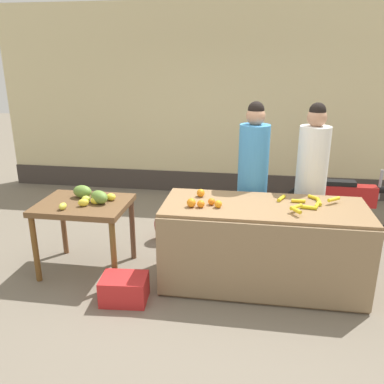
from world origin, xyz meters
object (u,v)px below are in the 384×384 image
object	(u,v)px
vendor_woman_white_shirt	(310,184)
produce_sack	(168,224)
vendor_woman_blue_shirt	(252,181)
produce_crate	(124,289)
parked_motorcycle	(344,202)

from	to	relation	value
vendor_woman_white_shirt	produce_sack	world-z (taller)	vendor_woman_white_shirt
vendor_woman_blue_shirt	vendor_woman_white_shirt	xyz separation A→B (m)	(0.65, 0.02, -0.00)
vendor_woman_white_shirt	produce_crate	world-z (taller)	vendor_woman_white_shirt
vendor_woman_white_shirt	produce_sack	xyz separation A→B (m)	(-1.70, 0.20, -0.69)
produce_crate	vendor_woman_white_shirt	bearing A→B (deg)	33.70
vendor_woman_white_shirt	produce_sack	bearing A→B (deg)	173.18
produce_sack	vendor_woman_blue_shirt	bearing A→B (deg)	-12.07
vendor_woman_white_shirt	produce_crate	distance (m)	2.33
vendor_woman_white_shirt	produce_sack	size ratio (longest dim) A/B	4.10
vendor_woman_blue_shirt	produce_sack	xyz separation A→B (m)	(-1.05, 0.22, -0.70)
vendor_woman_blue_shirt	vendor_woman_white_shirt	distance (m)	0.65
vendor_woman_white_shirt	parked_motorcycle	bearing A→B (deg)	56.32
vendor_woman_white_shirt	parked_motorcycle	world-z (taller)	vendor_woman_white_shirt
vendor_woman_blue_shirt	parked_motorcycle	size ratio (longest dim) A/B	1.14
vendor_woman_blue_shirt	produce_sack	world-z (taller)	vendor_woman_blue_shirt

